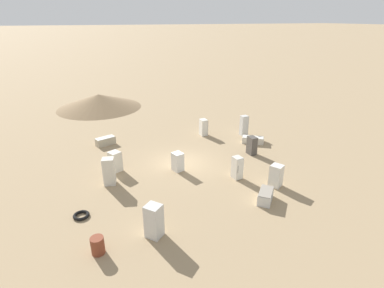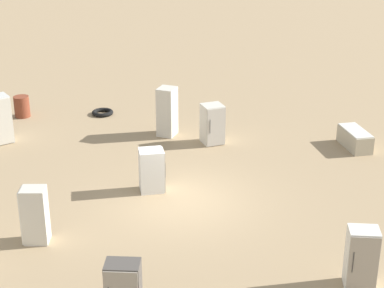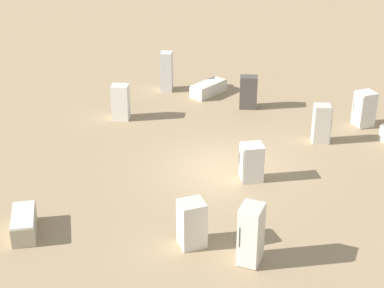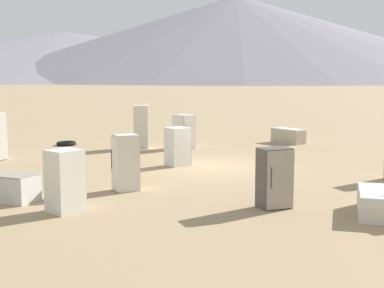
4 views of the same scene
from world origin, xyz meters
TOP-DOWN VIEW (x-y plane):
  - ground_plane at (0.00, 0.00)m, footprint 1000.00×1000.00m
  - discarded_fridge_0 at (-2.79, 3.73)m, footprint 0.64×0.76m
  - discarded_fridge_1 at (-5.98, 0.60)m, footprint 0.65×0.81m
  - discarded_fridge_3 at (-4.66, 5.62)m, footprint 0.98×1.00m
  - discarded_fridge_4 at (5.65, 1.24)m, footprint 0.90×0.80m
  - discarded_fridge_5 at (-4.03, -4.89)m, footprint 0.67×0.75m
  - discarded_fridge_7 at (4.97, -0.59)m, footprint 1.03×1.02m
  - discarded_fridge_8 at (-7.63, -3.43)m, footprint 0.71×0.58m
  - discarded_fridge_9 at (-7.36, -1.36)m, footprint 1.99×1.71m
  - discarded_fridge_10 at (5.06, -5.94)m, footprint 1.81×1.20m
  - discarded_fridge_11 at (0.70, 1.05)m, footprint 0.85×0.94m

SIDE VIEW (x-z plane):
  - ground_plane at x=0.00m, z-range 0.00..0.00m
  - discarded_fridge_9 at x=-7.36m, z-range 0.00..0.59m
  - discarded_fridge_10 at x=5.06m, z-range 0.00..0.70m
  - discarded_fridge_11 at x=0.70m, z-range 0.00..1.41m
  - discarded_fridge_1 at x=-5.98m, z-range 0.00..1.52m
  - discarded_fridge_7 at x=4.97m, z-range 0.00..1.52m
  - discarded_fridge_3 at x=-4.66m, z-range 0.00..1.54m
  - discarded_fridge_5 at x=-4.03m, z-range 0.00..1.58m
  - discarded_fridge_0 at x=-2.79m, z-range 0.00..1.63m
  - discarded_fridge_4 at x=5.65m, z-range 0.00..1.93m
  - discarded_fridge_8 at x=-7.63m, z-range 0.00..1.94m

